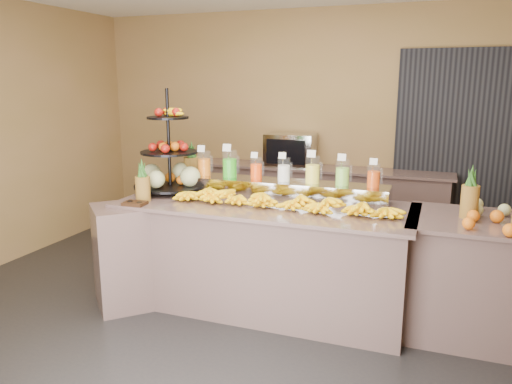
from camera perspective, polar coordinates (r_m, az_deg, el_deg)
The scene contains 20 objects.
ground at distance 4.29m, azimuth -0.39°, elevation -14.42°, with size 6.00×6.00×0.00m, color black.
room_envelope at distance 4.51m, azimuth 5.48°, elevation 11.63°, with size 6.04×5.02×2.82m.
buffet_counter at distance 4.36m, azimuth -0.60°, elevation -7.26°, with size 2.75×1.25×0.93m.
right_counter at distance 4.25m, azimuth 23.95°, elevation -8.93°, with size 1.08×0.88×0.93m.
back_ledge at distance 6.16m, azimuth 7.09°, elevation -1.41°, with size 3.10×0.55×0.93m.
pitcher_tray at distance 4.44m, azimuth 3.17°, elevation 0.33°, with size 1.85×0.30×0.15m, color gray.
juice_pitcher_orange_a at distance 4.70m, azimuth -5.93°, elevation 3.14°, with size 0.12×0.13×0.30m.
juice_pitcher_green at distance 4.59m, azimuth -3.02°, elevation 3.07°, with size 0.13×0.14×0.32m.
juice_pitcher_orange_b at distance 4.50m, azimuth 0.03°, elevation 2.61°, with size 0.11×0.11×0.26m.
juice_pitcher_milk at distance 4.41m, azimuth 3.20°, elevation 2.45°, with size 0.11×0.12×0.27m.
juice_pitcher_lemon at distance 4.34m, azimuth 6.48°, elevation 2.37°, with size 0.13×0.13×0.31m.
juice_pitcher_lime at distance 4.29m, azimuth 9.85°, elevation 2.05°, with size 0.12×0.12×0.29m.
juice_pitcher_orange_c at distance 4.25m, azimuth 13.29°, elevation 1.69°, with size 0.11×0.11×0.26m.
banana_heap at distance 4.09m, azimuth 2.86°, elevation -0.80°, with size 1.97×0.18×0.16m.
fruit_stand at distance 4.70m, azimuth -9.34°, elevation 2.92°, with size 0.75×0.75×0.95m.
condiment_caddy at distance 4.30m, azimuth -13.69°, elevation -1.28°, with size 0.18×0.14×0.03m, color #311C0D.
pineapple_left_a at distance 4.40m, azimuth -12.82°, elevation 0.73°, with size 0.13×0.13×0.38m.
pineapple_left_b at distance 4.93m, azimuth -7.31°, elevation 2.62°, with size 0.16×0.16×0.45m.
right_fruit_pile at distance 3.97m, azimuth 25.40°, elevation -2.32°, with size 0.47×0.45×0.25m.
oven_warmer at distance 6.12m, azimuth 3.99°, elevation 4.85°, with size 0.59×0.41×0.39m, color gray.
Camera 1 is at (1.36, -3.57, 1.95)m, focal length 35.00 mm.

